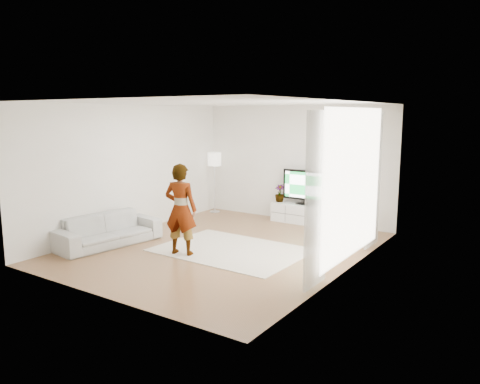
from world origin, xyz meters
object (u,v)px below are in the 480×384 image
Objects in this scene: player at (181,209)px; floor_lamp at (214,162)px; media_console at (305,214)px; television at (306,186)px; rug at (231,250)px; sofa at (108,230)px.

player reaches higher than floor_lamp.
media_console is at bearing 2.87° from floor_lamp.
floor_lamp is (-2.60, -0.16, 0.44)m from television.
television is 0.43× the size of rug.
television is 0.70× the size of player.
rug is 3.87m from floor_lamp.
sofa is at bearing -4.16° from player.
media_console is 1.37× the size of television.
sofa is (-2.27, -1.06, 0.30)m from rug.
player reaches higher than sofa.
television is (-0.00, 0.03, 0.68)m from media_console.
rug is at bearing -145.71° from player.
rug is at bearing -93.50° from television.
sofa reaches higher than rug.
media_console is at bearing -24.26° from sofa.
sofa is 1.32× the size of floor_lamp.
player is at bearing -102.52° from television.
media_console is 1.02× the size of floor_lamp.
rug is at bearing -57.09° from sofa.
media_console is 0.96× the size of player.
floor_lamp is (-2.60, -0.13, 1.12)m from media_console.
player is (-0.80, -3.56, 0.63)m from media_console.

